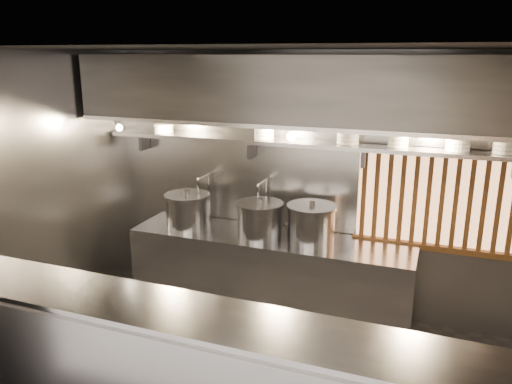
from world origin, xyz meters
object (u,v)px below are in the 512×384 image
Objects in this scene: pendant_bulb at (291,137)px; stock_pot_right at (311,223)px; heat_lamp at (118,122)px; stock_pot_left at (188,210)px; stock_pot_mid at (260,219)px.

pendant_bulb is 0.90m from stock_pot_right.
heat_lamp reaches higher than stock_pot_left.
stock_pot_left reaches higher than stock_pot_mid.
pendant_bulb is 0.34× the size of stock_pot_mid.
stock_pot_mid is 0.92× the size of stock_pot_right.
stock_pot_mid is 0.54m from stock_pot_right.
stock_pot_right reaches higher than stock_pot_mid.
stock_pot_right is (2.04, 0.31, -0.97)m from heat_lamp.
heat_lamp is at bearing -170.59° from stock_pot_mid.
heat_lamp reaches higher than pendant_bulb.
stock_pot_right is at bearing 2.67° from stock_pot_left.
stock_pot_left is at bearing -179.97° from stock_pot_mid.
stock_pot_mid is at bearing -173.21° from stock_pot_right.
stock_pot_mid is at bearing -161.24° from pendant_bulb.
stock_pot_left is (-1.15, -0.10, -0.87)m from pendant_bulb.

